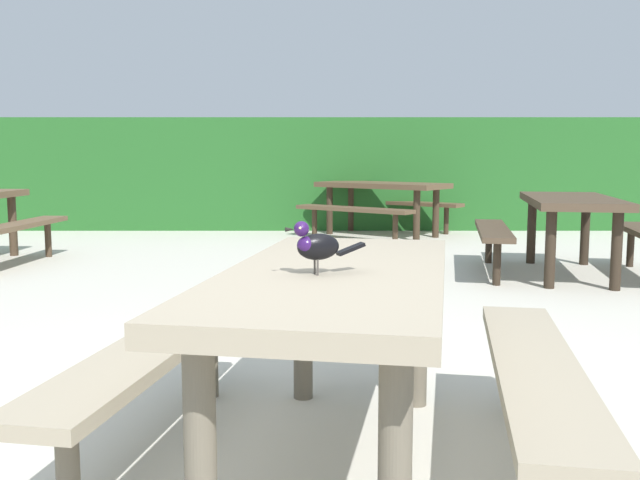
% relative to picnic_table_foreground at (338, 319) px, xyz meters
% --- Properties ---
extents(hedge_wall, '(28.00, 1.80, 1.66)m').
position_rel_picnic_table_foreground_xyz_m(hedge_wall, '(-0.25, 8.84, 0.28)').
color(hedge_wall, '#235B23').
rests_on(hedge_wall, ground).
extents(picnic_table_foreground, '(1.96, 1.98, 0.74)m').
position_rel_picnic_table_foreground_xyz_m(picnic_table_foreground, '(0.00, 0.00, 0.00)').
color(picnic_table_foreground, gray).
rests_on(picnic_table_foreground, ground).
extents(bird_grackle, '(0.27, 0.14, 0.18)m').
position_rel_picnic_table_foreground_xyz_m(bird_grackle, '(-0.07, -0.13, 0.29)').
color(bird_grackle, black).
rests_on(bird_grackle, picnic_table_foreground).
extents(picnic_table_mid_left, '(1.96, 1.98, 0.74)m').
position_rel_picnic_table_foreground_xyz_m(picnic_table_mid_left, '(2.29, 4.11, 0.00)').
color(picnic_table_mid_left, '#473828').
rests_on(picnic_table_mid_left, ground).
extents(picnic_table_mid_right, '(2.38, 2.37, 0.74)m').
position_rel_picnic_table_foreground_xyz_m(picnic_table_mid_right, '(0.80, 7.33, 0.00)').
color(picnic_table_mid_right, brown).
rests_on(picnic_table_mid_right, ground).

